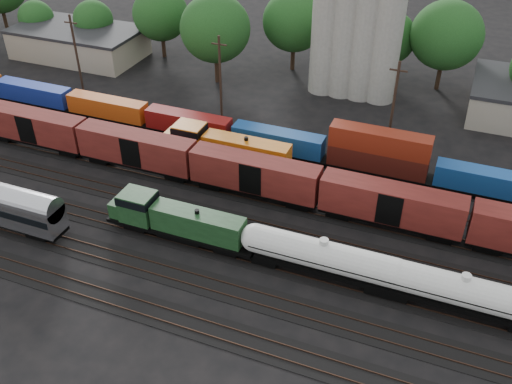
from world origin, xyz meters
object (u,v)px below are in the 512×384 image
at_px(orange_locomotive, 223,147).
at_px(grain_silo, 356,23).
at_px(green_locomotive, 173,219).
at_px(tank_car_a, 323,256).

relative_size(orange_locomotive, grain_silo, 0.63).
bearing_deg(green_locomotive, grain_silo, 78.39).
bearing_deg(green_locomotive, orange_locomotive, 94.29).
xyz_separation_m(orange_locomotive, grain_silo, (9.55, 26.00, 8.66)).
bearing_deg(tank_car_a, green_locomotive, -180.00).
height_order(green_locomotive, orange_locomotive, orange_locomotive).
height_order(orange_locomotive, grain_silo, grain_silo).
relative_size(tank_car_a, grain_silo, 0.57).
distance_m(tank_car_a, orange_locomotive, 22.74).
relative_size(green_locomotive, tank_car_a, 0.99).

